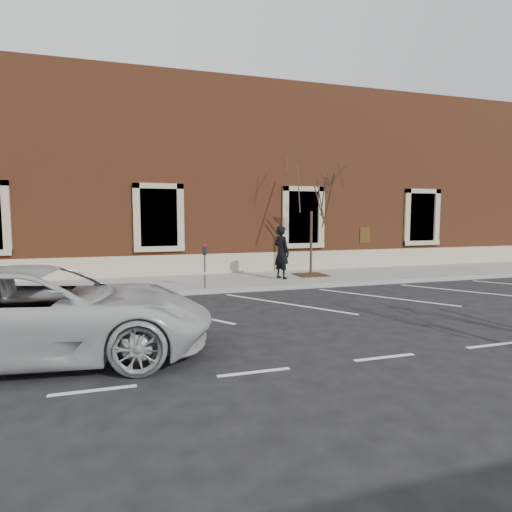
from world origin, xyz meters
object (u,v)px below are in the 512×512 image
object	(u,v)px
man	(282,252)
parking_meter	(205,258)
white_truck	(43,313)
sapling	(312,193)

from	to	relation	value
man	parking_meter	world-z (taller)	man
white_truck	man	bearing A→B (deg)	-40.36
parking_meter	sapling	size ratio (longest dim) A/B	0.31
white_truck	sapling	bearing A→B (deg)	-43.57
man	parking_meter	bearing A→B (deg)	91.05
parking_meter	white_truck	xyz separation A→B (m)	(-3.83, -5.37, -0.33)
man	sapling	bearing A→B (deg)	-91.92
sapling	white_truck	size ratio (longest dim) A/B	0.78
man	sapling	distance (m)	2.66
man	parking_meter	distance (m)	3.36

